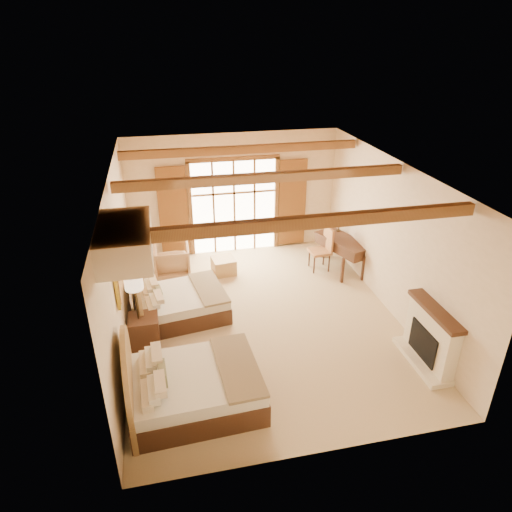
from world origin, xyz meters
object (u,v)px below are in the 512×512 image
object	(u,v)px
desk	(342,253)
bed_near	(185,386)
armchair	(172,261)
bed_far	(174,302)
nightstand	(145,332)

from	to	relation	value
desk	bed_near	bearing A→B (deg)	-157.18
bed_near	desk	size ratio (longest dim) A/B	1.32
armchair	desk	xyz separation A→B (m)	(4.23, -0.55, 0.04)
bed_near	armchair	world-z (taller)	bed_near
bed_far	nightstand	bearing A→B (deg)	-132.71
nightstand	armchair	size ratio (longest dim) A/B	0.76
bed_near	nightstand	distance (m)	1.85
desk	armchair	bearing A→B (deg)	152.47
bed_far	armchair	world-z (taller)	bed_far
bed_near	nightstand	world-z (taller)	bed_near
bed_near	armchair	size ratio (longest dim) A/B	2.49
nightstand	armchair	distance (m)	2.85
nightstand	bed_near	bearing A→B (deg)	-69.91
bed_near	bed_far	world-z (taller)	bed_near
bed_far	bed_near	bearing A→B (deg)	-97.80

